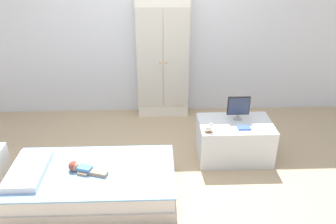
# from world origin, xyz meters

# --- Properties ---
(ground_plane) EXTENTS (10.00, 10.00, 0.02)m
(ground_plane) POSITION_xyz_m (0.00, 0.00, -0.01)
(ground_plane) COLOR tan
(back_wall) EXTENTS (6.40, 0.05, 2.70)m
(back_wall) POSITION_xyz_m (0.00, 1.57, 1.35)
(back_wall) COLOR silver
(back_wall) RESTS_ON ground_plane
(bed) EXTENTS (1.59, 0.87, 0.29)m
(bed) POSITION_xyz_m (-0.58, -0.33, 0.14)
(bed) COLOR beige
(bed) RESTS_ON ground_plane
(pillow) EXTENTS (0.32, 0.63, 0.06)m
(pillow) POSITION_xyz_m (-1.17, -0.33, 0.32)
(pillow) COLOR white
(pillow) RESTS_ON bed
(doll) EXTENTS (0.38, 0.19, 0.10)m
(doll) POSITION_xyz_m (-0.68, -0.34, 0.32)
(doll) COLOR #4C84C6
(doll) RESTS_ON bed
(wardrobe) EXTENTS (0.69, 0.27, 1.62)m
(wardrobe) POSITION_xyz_m (0.15, 1.41, 0.81)
(wardrobe) COLOR white
(wardrobe) RESTS_ON ground_plane
(tv_stand) EXTENTS (0.81, 0.54, 0.44)m
(tv_stand) POSITION_xyz_m (0.93, 0.29, 0.22)
(tv_stand) COLOR silver
(tv_stand) RESTS_ON ground_plane
(tv_monitor) EXTENTS (0.25, 0.10, 0.28)m
(tv_monitor) POSITION_xyz_m (0.96, 0.38, 0.60)
(tv_monitor) COLOR #99999E
(tv_monitor) RESTS_ON tv_stand
(rocking_horse_toy) EXTENTS (0.09, 0.04, 0.11)m
(rocking_horse_toy) POSITION_xyz_m (0.60, 0.09, 0.49)
(rocking_horse_toy) COLOR #8E6642
(rocking_horse_toy) RESTS_ON tv_stand
(book_blue) EXTENTS (0.14, 0.10, 0.02)m
(book_blue) POSITION_xyz_m (0.99, 0.17, 0.45)
(book_blue) COLOR blue
(book_blue) RESTS_ON tv_stand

